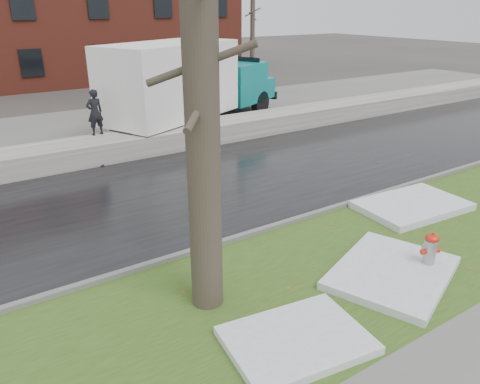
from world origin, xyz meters
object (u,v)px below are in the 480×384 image
tree (202,109)px  box_truck (189,84)px  fire_hydrant (430,250)px  worker (95,112)px

tree → box_truck: bearing=63.4°
tree → fire_hydrant: bearing=-19.7°
box_truck → worker: 4.71m
fire_hydrant → worker: bearing=124.8°
fire_hydrant → tree: size_ratio=0.12×
box_truck → fire_hydrant: bearing=-120.3°
worker → tree: bearing=76.2°
box_truck → tree: bearing=-140.5°
worker → box_truck: bearing=-169.0°
fire_hydrant → box_truck: bearing=103.7°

